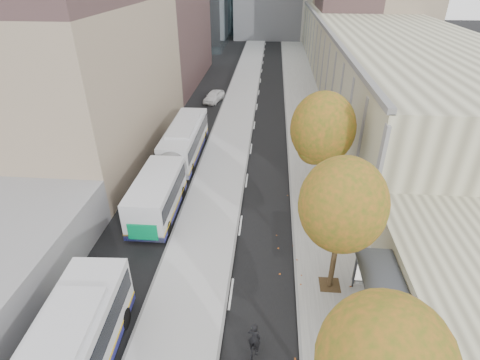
# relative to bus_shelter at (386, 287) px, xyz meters

# --- Properties ---
(bus_platform) EXTENTS (4.25, 150.00, 0.15)m
(bus_platform) POSITION_rel_bus_shelter_xyz_m (-9.56, 24.04, -2.11)
(bus_platform) COLOR #BABABA
(bus_platform) RESTS_ON ground
(sidewalk) EXTENTS (4.75, 150.00, 0.08)m
(sidewalk) POSITION_rel_bus_shelter_xyz_m (-1.56, 24.04, -2.15)
(sidewalk) COLOR gray
(sidewalk) RESTS_ON ground
(building_tan) EXTENTS (18.00, 92.00, 8.00)m
(building_tan) POSITION_rel_bus_shelter_xyz_m (9.81, 53.04, 1.81)
(building_tan) COLOR gray
(building_tan) RESTS_ON ground
(bus_shelter) EXTENTS (1.90, 4.40, 2.53)m
(bus_shelter) POSITION_rel_bus_shelter_xyz_m (0.00, 0.00, 0.00)
(bus_shelter) COLOR #383A3F
(bus_shelter) RESTS_ON sidewalk
(tree_c) EXTENTS (4.20, 4.20, 7.28)m
(tree_c) POSITION_rel_bus_shelter_xyz_m (-2.09, 2.04, 3.06)
(tree_c) COLOR black
(tree_c) RESTS_ON sidewalk
(tree_d) EXTENTS (4.40, 4.40, 7.60)m
(tree_d) POSITION_rel_bus_shelter_xyz_m (-2.09, 11.04, 3.28)
(tree_d) COLOR black
(tree_d) RESTS_ON sidewalk
(bus_far) EXTENTS (2.68, 17.39, 2.90)m
(bus_far) POSITION_rel_bus_shelter_xyz_m (-13.09, 13.10, -0.61)
(bus_far) COLOR silver
(bus_far) RESTS_ON ground
(cyclist) EXTENTS (0.76, 1.63, 2.02)m
(cyclist) POSITION_rel_bus_shelter_xyz_m (-5.95, -2.46, -1.44)
(cyclist) COLOR black
(cyclist) RESTS_ON ground
(distant_car) EXTENTS (2.58, 4.33, 1.38)m
(distant_car) POSITION_rel_bus_shelter_xyz_m (-12.84, 32.65, -1.50)
(distant_car) COLOR silver
(distant_car) RESTS_ON ground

